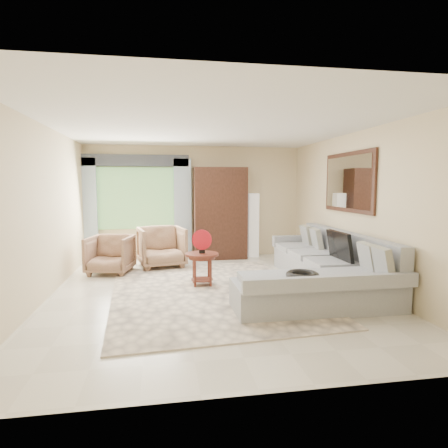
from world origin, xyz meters
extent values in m
plane|color=silver|center=(0.00, 0.00, 0.00)|extent=(6.00, 6.00, 0.00)
cube|color=beige|center=(-0.04, -0.03, 0.01)|extent=(3.28, 4.20, 0.02)
cube|color=#A8AAB0|center=(2.00, 0.50, 0.20)|extent=(0.90, 2.40, 0.40)
cube|color=#A8AAB0|center=(1.30, -1.10, 0.20)|extent=(2.30, 0.80, 0.40)
cube|color=#A8AAB0|center=(2.35, 0.10, 0.65)|extent=(0.20, 3.20, 0.50)
cube|color=#A8AAB0|center=(2.00, 1.78, 0.51)|extent=(0.90, 0.16, 0.22)
cube|color=#A8AAB0|center=(1.30, -1.55, 0.49)|extent=(2.30, 0.10, 0.18)
cube|color=black|center=(2.05, -0.23, 0.72)|extent=(0.14, 0.74, 0.48)
torus|color=black|center=(1.00, -1.31, 0.55)|extent=(0.43, 0.43, 0.09)
cylinder|color=#4E1E14|center=(-0.12, 0.37, 0.54)|extent=(0.56, 0.56, 0.04)
cylinder|color=#4E1E14|center=(-0.12, 0.37, 0.25)|extent=(0.37, 0.37, 0.50)
cylinder|color=red|center=(-0.12, 0.37, 0.79)|extent=(0.32, 0.15, 0.34)
imported|color=#9C6B55|center=(-1.77, 1.55, 0.37)|extent=(0.94, 0.96, 0.74)
imported|color=#9E7B56|center=(-0.80, 1.98, 0.42)|extent=(1.07, 1.09, 0.84)
imported|color=#999999|center=(-1.92, 2.38, 0.26)|extent=(0.55, 0.51, 0.52)
cube|color=black|center=(0.55, 2.72, 1.05)|extent=(1.20, 0.55, 2.10)
cube|color=silver|center=(1.35, 2.78, 0.75)|extent=(0.24, 0.24, 1.50)
cube|color=#669E59|center=(-1.35, 2.97, 1.40)|extent=(1.80, 0.04, 1.40)
cube|color=#9EB7CC|center=(-2.40, 2.88, 1.15)|extent=(0.40, 0.08, 2.30)
cube|color=#9EB7CC|center=(-0.30, 2.88, 1.15)|extent=(0.40, 0.08, 2.30)
cube|color=#1E232D|center=(-1.35, 2.90, 2.25)|extent=(2.40, 0.12, 0.26)
cube|color=black|center=(2.47, 0.35, 1.75)|extent=(0.04, 1.70, 1.05)
cube|color=white|center=(2.45, 0.35, 1.75)|extent=(0.02, 1.54, 0.90)
camera|label=1|loc=(-0.77, -5.80, 1.71)|focal=30.00mm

